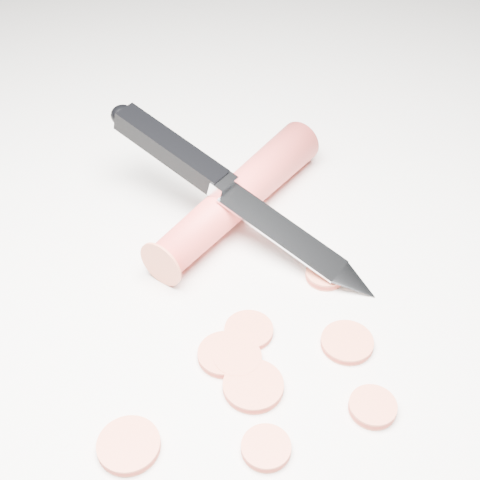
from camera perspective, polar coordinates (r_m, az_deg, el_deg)
name	(u,v)px	position (r m, az deg, el deg)	size (l,w,h in m)	color
ground	(229,310)	(0.51, -0.98, -5.96)	(2.40, 2.40, 0.00)	silver
carrot	(238,196)	(0.57, -0.15, 3.78)	(0.03, 0.03, 0.21)	#E93A36
carrot_slice_0	(129,445)	(0.44, -9.47, -16.90)	(0.04, 0.04, 0.01)	#DA6242
carrot_slice_1	(266,448)	(0.44, 2.24, -17.30)	(0.03, 0.03, 0.01)	#DA6242
carrot_slice_2	(253,386)	(0.46, 1.14, -12.34)	(0.04, 0.04, 0.01)	#DA6242
carrot_slice_3	(373,407)	(0.46, 11.25, -13.80)	(0.03, 0.03, 0.01)	#DA6242
carrot_slice_4	(325,275)	(0.53, 7.27, -2.95)	(0.03, 0.03, 0.01)	#DA6242
carrot_slice_5	(238,358)	(0.47, -0.21, -10.07)	(0.03, 0.03, 0.01)	#DA6242
carrot_slice_6	(347,342)	(0.49, 9.13, -8.63)	(0.04, 0.04, 0.01)	#DA6242
carrot_slice_7	(249,330)	(0.49, 0.76, -7.73)	(0.04, 0.04, 0.01)	#DA6242
carrot_slice_8	(225,354)	(0.48, -1.30, -9.74)	(0.04, 0.04, 0.01)	#DA6242
kitchen_knife	(238,193)	(0.55, -0.19, 4.04)	(0.16, 0.24, 0.08)	silver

